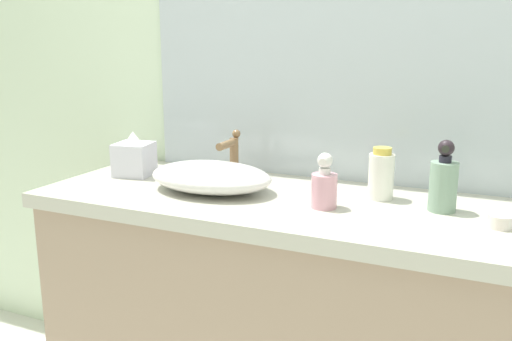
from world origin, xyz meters
The scene contains 9 objects.
bathroom_wall_rear centered at (0.00, 0.73, 1.30)m, with size 6.00×0.06×2.60m, color silver.
vanity_counter centered at (-0.05, 0.40, 0.43)m, with size 1.65×0.57×0.85m.
sink_basin centered at (-0.36, 0.39, 0.90)m, with size 0.40×0.27×0.09m, color silver.
faucet centered at (-0.36, 0.53, 0.95)m, with size 0.03×0.14×0.17m.
soap_dispenser centered at (0.32, 0.46, 0.94)m, with size 0.07×0.07×0.20m.
perfume_bottle centered at (0.14, 0.51, 0.93)m, with size 0.08×0.08×0.15m.
spray_can centered at (0.02, 0.36, 0.92)m, with size 0.07×0.07×0.16m.
tissue_box centered at (-0.70, 0.46, 0.92)m, with size 0.14×0.14×0.15m.
candle_jar centered at (0.47, 0.37, 0.87)m, with size 0.06×0.06×0.03m, color silver.
Camera 1 is at (0.45, -1.06, 1.31)m, focal length 38.39 mm.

